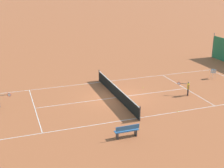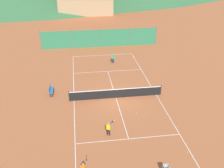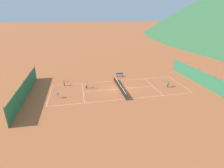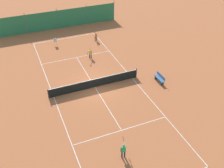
{
  "view_description": "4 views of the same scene",
  "coord_description": "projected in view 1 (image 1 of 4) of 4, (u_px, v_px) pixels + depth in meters",
  "views": [
    {
      "loc": [
        -21.81,
        8.12,
        9.18
      ],
      "look_at": [
        1.31,
        -0.11,
        0.71
      ],
      "focal_mm": 50.0,
      "sensor_mm": 36.0,
      "label": 1
    },
    {
      "loc": [
        -3.52,
        -22.09,
        12.95
      ],
      "look_at": [
        -0.23,
        1.14,
        0.96
      ],
      "focal_mm": 42.0,
      "sensor_mm": 36.0,
      "label": 2
    },
    {
      "loc": [
        27.74,
        -7.09,
        12.43
      ],
      "look_at": [
        -0.44,
        -1.25,
        0.87
      ],
      "focal_mm": 28.0,
      "sensor_mm": 36.0,
      "label": 3
    },
    {
      "loc": [
        6.48,
        19.92,
        15.22
      ],
      "look_at": [
        -1.03,
        1.92,
        1.35
      ],
      "focal_mm": 42.0,
      "sensor_mm": 36.0,
      "label": 4
    }
  ],
  "objects": [
    {
      "name": "ground_plane",
      "position": [
        116.0,
        98.0,
        24.99
      ],
      "size": [
        600.0,
        600.0,
        0.0
      ],
      "primitive_type": "plane",
      "color": "#B25B33"
    },
    {
      "name": "court_line_markings",
      "position": [
        116.0,
        98.0,
        24.99
      ],
      "size": [
        8.25,
        23.85,
        0.01
      ],
      "color": "white",
      "rests_on": "ground"
    },
    {
      "name": "tennis_net",
      "position": [
        116.0,
        92.0,
        24.83
      ],
      "size": [
        9.18,
        0.08,
        1.06
      ],
      "color": "#2D2D2D",
      "rests_on": "ground"
    },
    {
      "name": "player_near_baseline",
      "position": [
        188.0,
        87.0,
        25.27
      ],
      "size": [
        0.78,
        0.83,
        1.17
      ],
      "color": "black",
      "rests_on": "ground"
    },
    {
      "name": "tennis_ball_alley_right",
      "position": [
        178.0,
        111.0,
        22.34
      ],
      "size": [
        0.07,
        0.07,
        0.07
      ],
      "primitive_type": "sphere",
      "color": "#CCE033",
      "rests_on": "ground"
    },
    {
      "name": "tennis_ball_near_corner",
      "position": [
        143.0,
        88.0,
        27.16
      ],
      "size": [
        0.07,
        0.07,
        0.07
      ],
      "primitive_type": "sphere",
      "color": "#CCE033",
      "rests_on": "ground"
    },
    {
      "name": "tennis_ball_by_net_right",
      "position": [
        82.0,
        85.0,
        27.83
      ],
      "size": [
        0.07,
        0.07,
        0.07
      ],
      "primitive_type": "sphere",
      "color": "#CCE033",
      "rests_on": "ground"
    },
    {
      "name": "tennis_ball_alley_left",
      "position": [
        182.0,
        73.0,
        31.12
      ],
      "size": [
        0.07,
        0.07,
        0.07
      ],
      "primitive_type": "sphere",
      "color": "#CCE033",
      "rests_on": "ground"
    },
    {
      "name": "ball_hopper",
      "position": [
        213.0,
        72.0,
        29.49
      ],
      "size": [
        0.36,
        0.36,
        0.89
      ],
      "color": "#B7B7BC",
      "rests_on": "ground"
    },
    {
      "name": "courtside_bench",
      "position": [
        127.0,
        131.0,
        18.66
      ],
      "size": [
        0.36,
        1.5,
        0.84
      ],
      "color": "#336699",
      "rests_on": "ground"
    }
  ]
}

